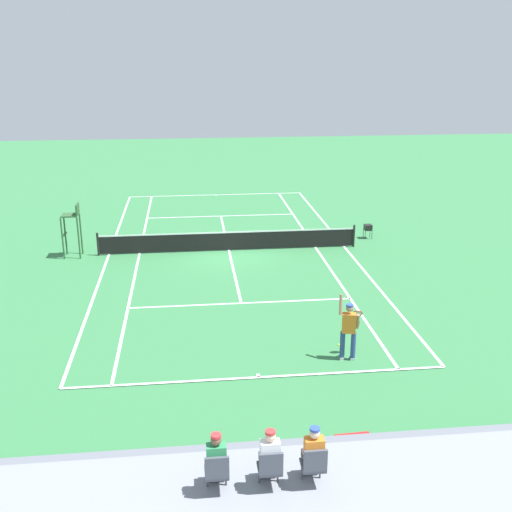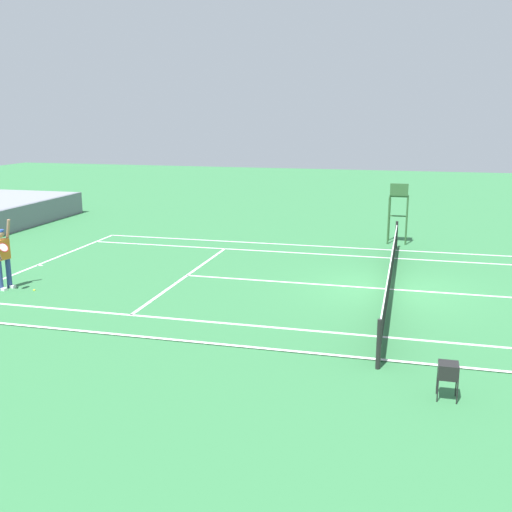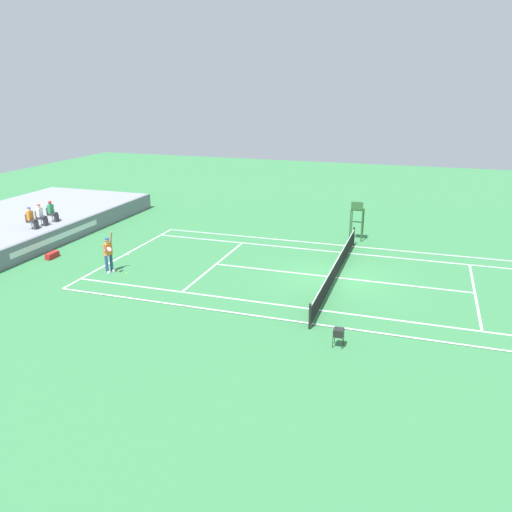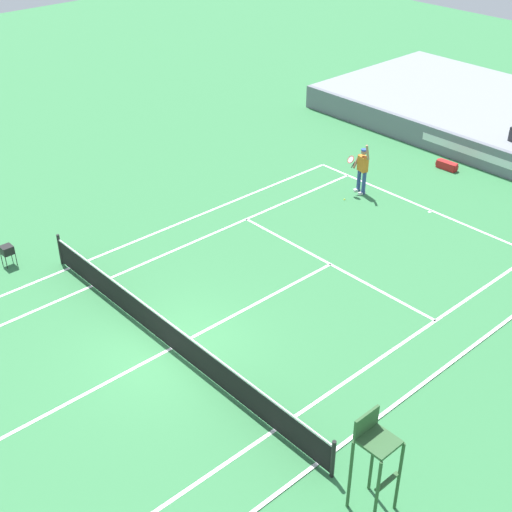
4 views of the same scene
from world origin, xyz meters
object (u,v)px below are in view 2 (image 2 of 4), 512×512
(tennis_ball, at_px, (34,290))
(umpire_chair, at_px, (399,205))
(tennis_player, at_px, (3,257))
(ball_hopper, at_px, (448,370))

(tennis_ball, distance_m, umpire_chair, 14.15)
(tennis_ball, relative_size, umpire_chair, 0.03)
(tennis_player, bearing_deg, umpire_chair, -48.65)
(tennis_player, height_order, ball_hopper, tennis_player)
(umpire_chair, bearing_deg, tennis_ball, 133.77)
(tennis_player, bearing_deg, ball_hopper, -108.80)
(tennis_ball, xyz_separation_m, ball_hopper, (-4.26, -11.46, 0.54))
(tennis_ball, bearing_deg, tennis_player, 92.00)
(umpire_chair, relative_size, ball_hopper, 3.49)
(tennis_player, bearing_deg, tennis_ball, -88.00)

